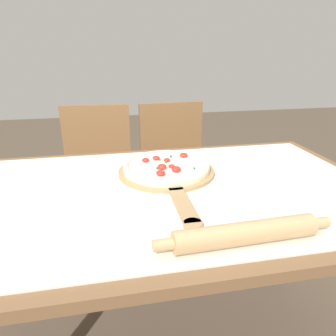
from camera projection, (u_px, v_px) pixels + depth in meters
name	position (u px, v px, depth m)	size (l,w,h in m)	color
dining_table	(156.00, 221.00, 0.99)	(1.49, 0.84, 0.77)	brown
towel_cloth	(156.00, 190.00, 0.95)	(1.41, 0.76, 0.00)	silver
pizza_peel	(168.00, 174.00, 1.05)	(0.34, 0.56, 0.01)	tan
pizza	(166.00, 166.00, 1.07)	(0.31, 0.31, 0.04)	beige
rolling_pin	(246.00, 233.00, 0.68)	(0.43, 0.07, 0.05)	tan
chair_left	(99.00, 174.00, 1.71)	(0.42, 0.42, 0.91)	brown
chair_right	(175.00, 169.00, 1.79)	(0.43, 0.43, 0.91)	brown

